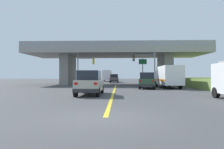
{
  "coord_description": "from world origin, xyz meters",
  "views": [
    {
      "loc": [
        0.51,
        -7.53,
        1.58
      ],
      "look_at": [
        -0.47,
        20.71,
        1.8
      ],
      "focal_mm": 31.85,
      "sensor_mm": 36.0,
      "label": 1
    }
  ],
  "objects": [
    {
      "name": "suv_lead",
      "position": [
        -1.91,
        9.07,
        1.01
      ],
      "size": [
        1.97,
        4.68,
        2.02
      ],
      "color": "#B7B29E",
      "rests_on": "ground"
    },
    {
      "name": "traffic_signal_nearside",
      "position": [
        5.0,
        24.18,
        3.59
      ],
      "size": [
        3.58,
        0.36,
        5.65
      ],
      "color": "slate",
      "rests_on": "ground"
    },
    {
      "name": "ground",
      "position": [
        0.0,
        29.4,
        0.0
      ],
      "size": [
        160.0,
        160.0,
        0.0
      ],
      "primitive_type": "plane",
      "color": "#424244"
    },
    {
      "name": "traffic_signal_farside",
      "position": [
        -5.23,
        24.68,
        3.24
      ],
      "size": [
        2.82,
        0.36,
        5.09
      ],
      "color": "slate",
      "rests_on": "ground"
    },
    {
      "name": "overpass_bridge",
      "position": [
        0.0,
        29.4,
        5.14
      ],
      "size": [
        31.53,
        10.54,
        7.27
      ],
      "color": "gray",
      "rests_on": "ground"
    },
    {
      "name": "semi_truck_distant",
      "position": [
        -2.79,
        48.87,
        1.66
      ],
      "size": [
        2.33,
        7.14,
        3.16
      ],
      "color": "navy",
      "rests_on": "ground"
    },
    {
      "name": "highway_sign",
      "position": [
        4.74,
        27.83,
        3.43
      ],
      "size": [
        1.41,
        0.17,
        4.75
      ],
      "color": "#56595E",
      "rests_on": "ground"
    },
    {
      "name": "box_truck",
      "position": [
        7.08,
        19.29,
        1.54
      ],
      "size": [
        2.33,
        7.37,
        2.87
      ],
      "color": "silver",
      "rests_on": "ground"
    },
    {
      "name": "suv_crossing",
      "position": [
        4.07,
        17.81,
        1.01
      ],
      "size": [
        2.57,
        5.0,
        2.02
      ],
      "rotation": [
        0.0,
        0.0,
        -0.14
      ],
      "color": "#2D4C33",
      "rests_on": "ground"
    },
    {
      "name": "sedan_oncoming",
      "position": [
        -0.59,
        39.19,
        1.01
      ],
      "size": [
        2.04,
        4.28,
        2.02
      ],
      "color": "slate",
      "rests_on": "ground"
    },
    {
      "name": "lane_divider_stripe",
      "position": [
        0.0,
        13.23,
        0.0
      ],
      "size": [
        0.2,
        26.46,
        0.01
      ],
      "primitive_type": "cube",
      "color": "yellow",
      "rests_on": "ground"
    }
  ]
}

